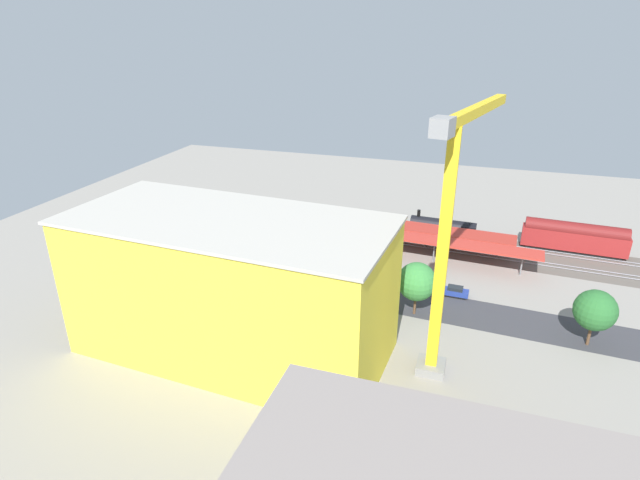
% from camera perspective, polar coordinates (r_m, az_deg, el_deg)
% --- Properties ---
extents(ground_plane, '(172.78, 172.78, 0.00)m').
position_cam_1_polar(ground_plane, '(91.40, 4.70, -4.31)').
color(ground_plane, gray).
rests_on(ground_plane, ground).
extents(rail_bed, '(108.68, 21.20, 0.01)m').
position_cam_1_polar(rail_bed, '(110.21, 7.26, 0.53)').
color(rail_bed, '#5B544C').
rests_on(rail_bed, ground).
extents(street_asphalt, '(108.35, 16.19, 0.01)m').
position_cam_1_polar(street_asphalt, '(87.05, 3.92, -5.77)').
color(street_asphalt, '#38383D').
rests_on(street_asphalt, ground).
extents(track_rails, '(107.75, 14.79, 0.12)m').
position_cam_1_polar(track_rails, '(110.14, 7.27, 0.61)').
color(track_rails, '#9E9EA8').
rests_on(track_rails, ground).
extents(platform_canopy_near, '(69.68, 9.09, 4.52)m').
position_cam_1_polar(platform_canopy_near, '(101.26, 4.01, 1.21)').
color(platform_canopy_near, '#B73328').
rests_on(platform_canopy_near, ground).
extents(platform_canopy_far, '(62.68, 9.50, 4.09)m').
position_cam_1_polar(platform_canopy_far, '(107.45, 4.43, 2.25)').
color(platform_canopy_far, '#A82D23').
rests_on(platform_canopy_far, ground).
extents(locomotive, '(15.09, 3.92, 5.32)m').
position_cam_1_polar(locomotive, '(111.00, 13.87, 1.24)').
color(locomotive, black).
rests_on(locomotive, ground).
extents(passenger_coach, '(19.52, 4.37, 6.16)m').
position_cam_1_polar(passenger_coach, '(112.09, 26.58, 0.34)').
color(passenger_coach, black).
rests_on(passenger_coach, ground).
extents(parked_car_0, '(4.47, 1.93, 1.73)m').
position_cam_1_polar(parked_car_0, '(88.07, 14.86, -5.62)').
color(parked_car_0, black).
rests_on(parked_car_0, ground).
extents(parked_car_1, '(4.55, 2.12, 1.52)m').
position_cam_1_polar(parked_car_1, '(88.60, 10.16, -5.06)').
color(parked_car_1, black).
rests_on(parked_car_1, ground).
extents(parked_car_2, '(4.67, 2.14, 1.59)m').
position_cam_1_polar(parked_car_2, '(88.75, 5.62, -4.71)').
color(parked_car_2, black).
rests_on(parked_car_2, ground).
extents(parked_car_3, '(4.86, 2.16, 1.55)m').
position_cam_1_polar(parked_car_3, '(90.70, 1.24, -3.97)').
color(parked_car_3, black).
rests_on(parked_car_3, ground).
extents(parked_car_4, '(4.17, 1.99, 1.80)m').
position_cam_1_polar(parked_car_4, '(92.90, -2.74, -3.23)').
color(parked_car_4, black).
rests_on(parked_car_4, ground).
extents(parked_car_5, '(4.43, 2.24, 1.78)m').
position_cam_1_polar(parked_car_5, '(95.55, -6.94, -2.61)').
color(parked_car_5, black).
rests_on(parked_car_5, ground).
extents(construction_building, '(42.53, 21.41, 18.98)m').
position_cam_1_polar(construction_building, '(69.09, -9.87, -5.30)').
color(construction_building, yellow).
rests_on(construction_building, ground).
extents(construction_roof_slab, '(43.17, 22.05, 0.40)m').
position_cam_1_polar(construction_roof_slab, '(65.11, -10.45, 2.23)').
color(construction_roof_slab, '#B7B2A8').
rests_on(construction_roof_slab, construction_building).
extents(tower_crane, '(7.54, 25.41, 33.42)m').
position_cam_1_polar(tower_crane, '(62.58, 14.37, 1.61)').
color(tower_crane, gray).
rests_on(tower_crane, ground).
extents(box_truck_0, '(9.35, 2.81, 3.58)m').
position_cam_1_polar(box_truck_0, '(91.51, -14.28, -3.74)').
color(box_truck_0, black).
rests_on(box_truck_0, ground).
extents(box_truck_1, '(9.50, 2.82, 3.19)m').
position_cam_1_polar(box_truck_1, '(84.90, -7.34, -5.50)').
color(box_truck_1, black).
rests_on(box_truck_1, ground).
extents(street_tree_0, '(5.97, 5.97, 8.63)m').
position_cam_1_polar(street_tree_0, '(79.32, 10.77, -4.59)').
color(street_tree_0, brown).
rests_on(street_tree_0, ground).
extents(street_tree_1, '(5.59, 5.59, 8.04)m').
position_cam_1_polar(street_tree_1, '(89.07, -12.15, -1.80)').
color(street_tree_1, brown).
rests_on(street_tree_1, ground).
extents(street_tree_2, '(5.74, 5.74, 8.47)m').
position_cam_1_polar(street_tree_2, '(80.17, 28.42, -6.93)').
color(street_tree_2, brown).
rests_on(street_tree_2, ground).
extents(street_tree_3, '(5.65, 5.65, 7.44)m').
position_cam_1_polar(street_tree_3, '(91.26, -15.53, -1.96)').
color(street_tree_3, brown).
rests_on(street_tree_3, ground).
extents(traffic_light, '(0.50, 0.36, 7.06)m').
position_cam_1_polar(traffic_light, '(86.56, -8.81, -2.73)').
color(traffic_light, '#333333').
rests_on(traffic_light, ground).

